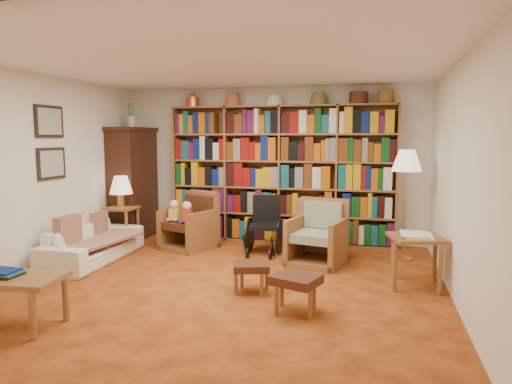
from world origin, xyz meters
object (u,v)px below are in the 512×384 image
(wheelchair, at_px, (265,227))
(coffee_table, at_px, (4,282))
(armchair_leather, at_px, (191,225))
(footstool_b, at_px, (296,282))
(sofa, at_px, (93,243))
(side_table_lamp, at_px, (122,217))
(floor_lamp, at_px, (407,165))
(armchair_sage, at_px, (317,238))
(footstool_a, at_px, (251,268))
(side_table_papers, at_px, (416,244))

(wheelchair, height_order, coffee_table, wheelchair)
(armchair_leather, relative_size, footstool_b, 1.74)
(sofa, relative_size, side_table_lamp, 2.80)
(sofa, distance_m, floor_lamp, 4.43)
(armchair_sage, xyz_separation_m, wheelchair, (-0.81, 0.31, 0.06))
(sofa, xyz_separation_m, footstool_a, (2.45, -0.70, 0.02))
(sofa, distance_m, wheelchair, 2.41)
(footstool_b, relative_size, coffee_table, 0.49)
(footstool_b, bearing_deg, sofa, 159.06)
(armchair_leather, height_order, side_table_papers, armchair_leather)
(sofa, xyz_separation_m, armchair_leather, (1.00, 1.07, 0.10))
(footstool_b, bearing_deg, armchair_leather, 132.21)
(wheelchair, distance_m, coffee_table, 3.54)
(footstool_a, height_order, coffee_table, coffee_table)
(sofa, bearing_deg, armchair_leather, -45.79)
(side_table_papers, distance_m, footstool_b, 1.63)
(armchair_leather, xyz_separation_m, footstool_a, (1.45, -1.77, -0.09))
(side_table_lamp, xyz_separation_m, armchair_leather, (1.10, 0.15, -0.10))
(sofa, height_order, footstool_a, sofa)
(wheelchair, bearing_deg, armchair_leather, 177.32)
(armchair_sage, distance_m, side_table_papers, 1.43)
(armchair_leather, distance_m, footstool_a, 2.29)
(sofa, distance_m, footstool_b, 3.23)
(armchair_sage, bearing_deg, floor_lamp, 21.06)
(floor_lamp, bearing_deg, footstool_a, -132.49)
(sofa, xyz_separation_m, side_table_papers, (4.20, -0.06, 0.24))
(armchair_sage, bearing_deg, wheelchair, 159.18)
(side_table_lamp, distance_m, footstool_b, 3.74)
(side_table_lamp, height_order, armchair_leather, armchair_leather)
(armchair_leather, bearing_deg, footstool_b, -47.79)
(footstool_a, bearing_deg, footstool_b, -38.50)
(armchair_sage, bearing_deg, armchair_leather, 169.65)
(footstool_a, bearing_deg, side_table_lamp, 147.52)
(armchair_leather, height_order, footstool_a, armchair_leather)
(armchair_leather, distance_m, coffee_table, 3.22)
(side_table_lamp, distance_m, armchair_sage, 3.11)
(sofa, height_order, armchair_sage, armchair_sage)
(side_table_lamp, xyz_separation_m, footstool_a, (2.55, -1.62, -0.19))
(side_table_lamp, height_order, footstool_a, side_table_lamp)
(sofa, distance_m, side_table_lamp, 0.95)
(armchair_leather, height_order, armchair_sage, armchair_leather)
(side_table_papers, bearing_deg, wheelchair, 152.08)
(armchair_leather, height_order, footstool_b, armchair_leather)
(footstool_a, bearing_deg, wheelchair, 98.80)
(sofa, xyz_separation_m, side_table_lamp, (-0.10, 0.92, 0.21))
(armchair_sage, xyz_separation_m, coffee_table, (-2.47, -2.82, 0.07))
(armchair_sage, xyz_separation_m, footstool_b, (0.02, -1.86, -0.03))
(side_table_lamp, height_order, coffee_table, side_table_lamp)
(sofa, relative_size, armchair_leather, 1.87)
(floor_lamp, xyz_separation_m, coffee_table, (-3.61, -3.26, -0.92))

